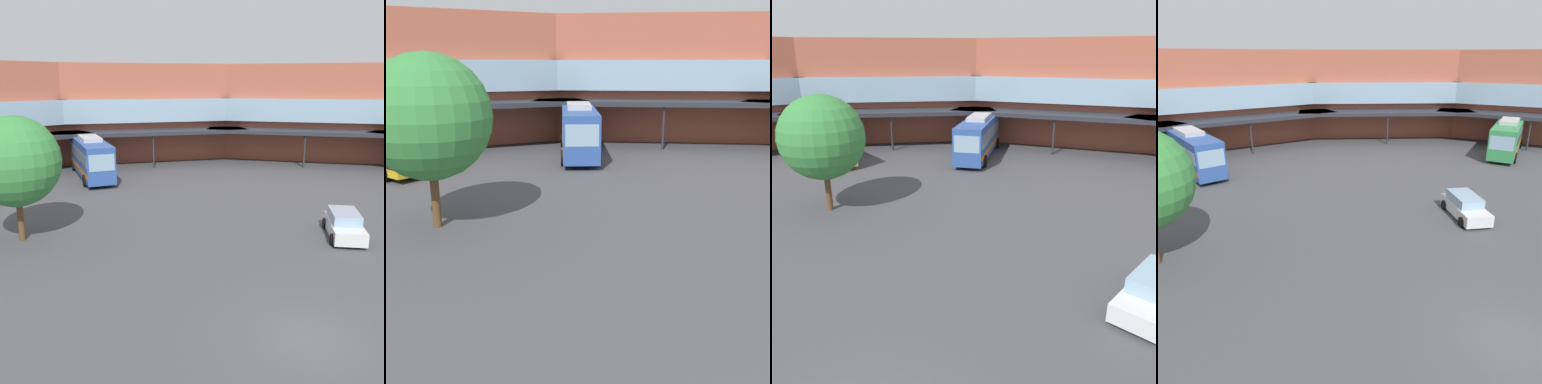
# 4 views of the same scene
# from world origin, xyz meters

# --- Properties ---
(station_building) EXTENTS (87.62, 43.52, 10.99)m
(station_building) POSITION_xyz_m (-0.00, 26.71, 5.52)
(station_building) COLOR #AD5942
(station_building) RESTS_ON ground
(bus_0) EXTENTS (3.74, 11.44, 3.96)m
(bus_0) POSITION_xyz_m (0.89, 30.60, 2.00)
(bus_0) COLOR #2D519E
(bus_0) RESTS_ON ground
(bus_3) EXTENTS (8.85, 9.18, 3.83)m
(bus_3) POSITION_xyz_m (-13.43, 27.51, 1.94)
(bus_3) COLOR gold
(bus_3) RESTS_ON ground
(parked_car) EXTENTS (4.09, 4.60, 1.53)m
(parked_car) POSITION_xyz_m (9.43, 6.96, 0.74)
(parked_car) COLOR silver
(parked_car) RESTS_ON ground
(plaza_tree) EXTENTS (5.15, 5.15, 7.26)m
(plaza_tree) POSITION_xyz_m (-7.57, 15.60, 4.67)
(plaza_tree) COLOR brown
(plaza_tree) RESTS_ON ground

